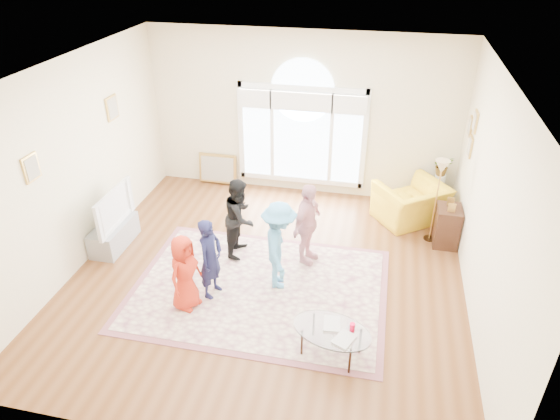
% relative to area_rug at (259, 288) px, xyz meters
% --- Properties ---
extents(ground, '(6.00, 6.00, 0.00)m').
position_rel_area_rug_xyz_m(ground, '(0.04, 0.33, -0.01)').
color(ground, brown).
rests_on(ground, ground).
extents(room_shell, '(6.00, 6.00, 6.00)m').
position_rel_area_rug_xyz_m(room_shell, '(0.05, 3.16, 1.56)').
color(room_shell, beige).
rests_on(room_shell, ground).
extents(area_rug, '(3.60, 2.60, 0.02)m').
position_rel_area_rug_xyz_m(area_rug, '(0.00, 0.00, 0.00)').
color(area_rug, beige).
rests_on(area_rug, ground).
extents(rug_border, '(3.80, 2.80, 0.01)m').
position_rel_area_rug_xyz_m(rug_border, '(0.00, 0.00, -0.00)').
color(rug_border, '#874C54').
rests_on(rug_border, ground).
extents(tv_console, '(0.45, 1.00, 0.42)m').
position_rel_area_rug_xyz_m(tv_console, '(-2.71, 0.63, 0.20)').
color(tv_console, gray).
rests_on(tv_console, ground).
extents(television, '(0.17, 1.13, 0.65)m').
position_rel_area_rug_xyz_m(television, '(-2.70, 0.63, 0.73)').
color(television, black).
rests_on(television, tv_console).
extents(coffee_table, '(1.15, 0.89, 0.54)m').
position_rel_area_rug_xyz_m(coffee_table, '(1.22, -1.08, 0.39)').
color(coffee_table, silver).
rests_on(coffee_table, ground).
extents(armchair, '(1.51, 1.48, 0.74)m').
position_rel_area_rug_xyz_m(armchair, '(2.22, 2.53, 0.36)').
color(armchair, yellow).
rests_on(armchair, ground).
extents(side_cabinet, '(0.40, 0.50, 0.70)m').
position_rel_area_rug_xyz_m(side_cabinet, '(2.82, 1.88, 0.34)').
color(side_cabinet, black).
rests_on(side_cabinet, ground).
extents(floor_lamp, '(0.27, 0.27, 1.51)m').
position_rel_area_rug_xyz_m(floor_lamp, '(2.58, 1.97, 1.27)').
color(floor_lamp, black).
rests_on(floor_lamp, ground).
extents(plant_pedestal, '(0.20, 0.20, 0.70)m').
position_rel_area_rug_xyz_m(plant_pedestal, '(2.74, 3.15, 0.34)').
color(plant_pedestal, white).
rests_on(plant_pedestal, ground).
extents(potted_plant, '(0.43, 0.40, 0.39)m').
position_rel_area_rug_xyz_m(potted_plant, '(2.74, 3.15, 0.89)').
color(potted_plant, '#33722D').
rests_on(potted_plant, plant_pedestal).
extents(leaning_picture, '(0.80, 0.14, 0.62)m').
position_rel_area_rug_xyz_m(leaning_picture, '(-1.71, 3.23, -0.01)').
color(leaning_picture, tan).
rests_on(leaning_picture, ground).
extents(child_red, '(0.52, 0.65, 1.16)m').
position_rel_area_rug_xyz_m(child_red, '(-0.91, -0.58, 0.59)').
color(child_red, red).
rests_on(child_red, area_rug).
extents(child_navy, '(0.40, 0.51, 1.25)m').
position_rel_area_rug_xyz_m(child_navy, '(-0.65, -0.25, 0.64)').
color(child_navy, '#151739').
rests_on(child_navy, area_rug).
extents(child_black, '(0.53, 0.67, 1.34)m').
position_rel_area_rug_xyz_m(child_black, '(-0.53, 0.88, 0.68)').
color(child_black, black).
rests_on(child_black, area_rug).
extents(child_pink, '(0.57, 0.87, 1.38)m').
position_rel_area_rug_xyz_m(child_pink, '(0.57, 0.87, 0.70)').
color(child_pink, pink).
rests_on(child_pink, area_rug).
extents(child_blue, '(0.72, 1.00, 1.40)m').
position_rel_area_rug_xyz_m(child_blue, '(0.27, 0.17, 0.71)').
color(child_blue, '#4A92C5').
rests_on(child_blue, area_rug).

